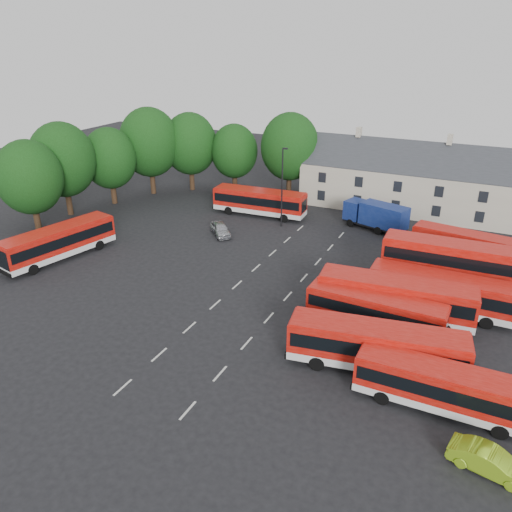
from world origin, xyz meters
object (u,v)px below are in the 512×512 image
object	(u,v)px
lime_car	(490,461)
box_truck	(376,215)
bus_west	(59,240)
lamppost	(282,186)
bus_row_a	(444,386)
silver_car	(220,229)
bus_dd_south	(452,265)

from	to	relation	value
lime_car	box_truck	bearing A→B (deg)	33.89
bus_west	lamppost	xyz separation A→B (m)	(16.59, 18.25, 2.99)
bus_row_a	box_truck	size ratio (longest dim) A/B	1.34
silver_car	lime_car	xyz separation A→B (m)	(29.15, -23.10, -0.01)
bus_dd_south	lamppost	bearing A→B (deg)	153.79
lime_car	lamppost	xyz separation A→B (m)	(-24.01, 28.68, 4.29)
bus_dd_south	bus_west	bearing A→B (deg)	-167.45
bus_row_a	lime_car	bearing A→B (deg)	-53.01
bus_west	lime_car	world-z (taller)	bus_west
box_truck	lamppost	bearing A→B (deg)	-143.63
lime_car	bus_row_a	bearing A→B (deg)	47.92
box_truck	lime_car	world-z (taller)	box_truck
lime_car	bus_dd_south	bearing A→B (deg)	23.17
bus_row_a	bus_dd_south	size ratio (longest dim) A/B	0.89
bus_row_a	bus_west	size ratio (longest dim) A/B	0.87
bus_west	lamppost	bearing A→B (deg)	-30.44
bus_dd_south	silver_car	size ratio (longest dim) A/B	2.85
lamppost	bus_west	bearing A→B (deg)	-132.26
silver_car	bus_west	bearing A→B (deg)	-176.23
bus_dd_south	box_truck	world-z (taller)	bus_dd_south
bus_dd_south	bus_row_a	bearing A→B (deg)	-86.88
bus_dd_south	bus_west	xyz separation A→B (m)	(-36.31, -9.31, -0.74)
box_truck	silver_car	size ratio (longest dim) A/B	1.88
lamppost	silver_car	bearing A→B (deg)	-132.63
bus_dd_south	bus_west	size ratio (longest dim) A/B	0.98
box_truck	bus_row_a	bearing A→B (deg)	-52.33
bus_west	lamppost	world-z (taller)	lamppost
bus_row_a	silver_car	xyz separation A→B (m)	(-26.24, 19.24, -1.07)
bus_west	bus_dd_south	bearing A→B (deg)	-63.80
lamppost	box_truck	bearing A→B (deg)	19.46
bus_west	silver_car	size ratio (longest dim) A/B	2.91
bus_west	silver_car	bearing A→B (deg)	-30.27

